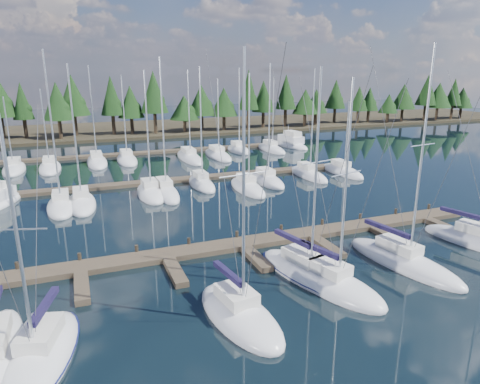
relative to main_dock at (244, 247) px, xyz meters
name	(u,v)px	position (x,y,z in m)	size (l,w,h in m)	color
ground	(200,204)	(0.00, 12.64, -0.20)	(260.00, 260.00, 0.00)	black
far_shore	(127,130)	(0.00, 72.64, 0.10)	(220.00, 30.00, 0.60)	#322A1B
main_dock	(244,247)	(0.00, 0.00, 0.00)	(44.00, 6.13, 0.90)	#4B3F2F
back_docks	(162,165)	(0.00, 32.23, 0.00)	(50.00, 21.80, 0.40)	#4B3F2F
front_sailboat_1	(40,358)	(-14.06, -8.97, 0.07)	(5.20, 8.93, 12.60)	silver
front_sailboat_2	(240,314)	(-3.88, -8.95, 0.10)	(4.14, 8.07, 15.28)	silver
front_sailboat_3	(333,285)	(2.92, -7.90, 0.09)	(4.98, 8.24, 13.85)	silver
front_sailboat_4	(306,272)	(2.17, -5.75, 0.08)	(4.83, 9.38, 14.43)	silver
front_sailboat_5	(403,261)	(9.47, -6.74, 0.10)	(4.28, 10.01, 15.88)	silver
back_sailboat_rows	(171,172)	(0.23, 27.16, 0.06)	(46.24, 31.53, 16.09)	silver
motor_yacht_right	(291,144)	(25.33, 40.40, 0.31)	(4.32, 9.74, 4.71)	silver
tree_line	(118,102)	(-2.57, 62.90, 7.01)	(183.52, 12.22, 13.11)	black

